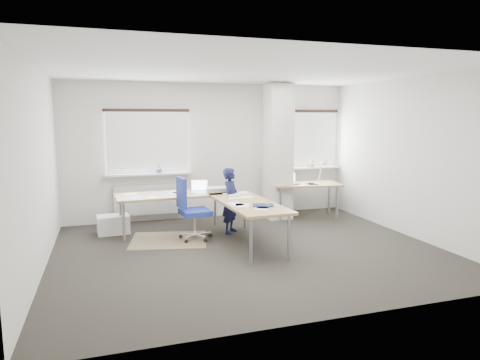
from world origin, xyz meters
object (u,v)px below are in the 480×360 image
object	(u,v)px
desk_main	(210,200)
task_chair	(193,222)
person	(231,201)
desk_side	(306,185)

from	to	relation	value
desk_main	task_chair	world-z (taller)	task_chair
desk_main	person	size ratio (longest dim) A/B	2.18
desk_side	person	xyz separation A→B (m)	(-1.87, -0.71, -0.09)
desk_side	task_chair	bearing A→B (deg)	-150.25
desk_main	desk_side	world-z (taller)	desk_side
desk_main	desk_side	size ratio (longest dim) A/B	1.74
desk_main	person	world-z (taller)	person
desk_main	task_chair	distance (m)	0.49
task_chair	person	distance (m)	0.84
task_chair	person	bearing A→B (deg)	9.87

